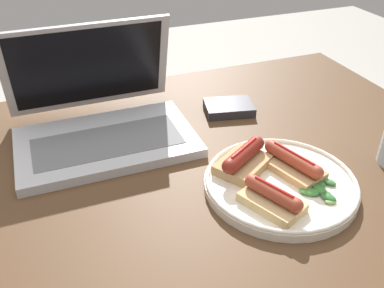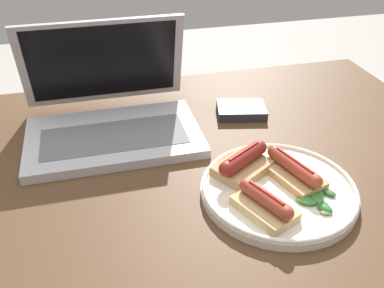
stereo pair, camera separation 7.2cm
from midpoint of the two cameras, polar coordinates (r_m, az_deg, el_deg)
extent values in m
cube|color=#4C331E|center=(0.73, -3.67, -6.80)|extent=(1.29, 0.85, 0.04)
cylinder|color=#4C331E|center=(1.38, 17.34, -5.98)|extent=(0.05, 0.05, 0.70)
cube|color=#B7B7BC|center=(0.84, -7.97, 0.84)|extent=(0.33, 0.21, 0.02)
cube|color=slate|center=(0.82, -7.91, 0.96)|extent=(0.27, 0.11, 0.00)
cube|color=#B7B7BC|center=(0.91, -9.56, 10.66)|extent=(0.33, 0.06, 0.19)
cube|color=black|center=(0.90, -9.54, 10.63)|extent=(0.30, 0.05, 0.17)
cylinder|color=silver|center=(0.72, 14.26, -6.19)|extent=(0.25, 0.25, 0.01)
torus|color=silver|center=(0.71, 14.36, -5.62)|extent=(0.25, 0.25, 0.01)
cube|color=tan|center=(0.74, 15.97, -4.05)|extent=(0.09, 0.12, 0.01)
cylinder|color=#9E3D28|center=(0.73, 16.18, -2.92)|extent=(0.05, 0.10, 0.02)
sphere|color=#9E3D28|center=(0.75, 13.56, -1.10)|extent=(0.02, 0.02, 0.02)
sphere|color=#9E3D28|center=(0.70, 19.00, -4.88)|extent=(0.02, 0.02, 0.02)
cylinder|color=red|center=(0.72, 16.32, -2.18)|extent=(0.03, 0.08, 0.01)
cube|color=tan|center=(0.66, 12.75, -8.49)|extent=(0.09, 0.11, 0.01)
cylinder|color=#9E3D28|center=(0.65, 12.95, -7.25)|extent=(0.05, 0.08, 0.02)
sphere|color=#9E3D28|center=(0.63, 15.72, -9.01)|extent=(0.02, 0.02, 0.02)
sphere|color=#9E3D28|center=(0.67, 10.35, -5.57)|extent=(0.02, 0.02, 0.02)
cylinder|color=red|center=(0.64, 13.07, -6.49)|extent=(0.03, 0.06, 0.00)
cube|color=tan|center=(0.73, 9.55, -3.29)|extent=(0.11, 0.11, 0.02)
cylinder|color=maroon|center=(0.72, 9.70, -1.92)|extent=(0.09, 0.07, 0.03)
sphere|color=maroon|center=(0.75, 11.64, -0.53)|extent=(0.03, 0.03, 0.03)
sphere|color=maroon|center=(0.69, 7.58, -3.44)|extent=(0.03, 0.03, 0.03)
cylinder|color=red|center=(0.71, 9.79, -1.08)|extent=(0.07, 0.04, 0.00)
ellipsoid|color=#387A33|center=(0.70, 17.90, -7.32)|extent=(0.04, 0.03, 0.01)
ellipsoid|color=#387A33|center=(0.72, 19.03, -6.31)|extent=(0.03, 0.03, 0.01)
ellipsoid|color=#2D662D|center=(0.69, 20.18, -8.11)|extent=(0.03, 0.03, 0.01)
ellipsoid|color=#709E4C|center=(0.70, 18.02, -7.32)|extent=(0.01, 0.02, 0.01)
ellipsoid|color=#2D662D|center=(0.72, 18.84, -6.30)|extent=(0.02, 0.02, 0.01)
ellipsoid|color=#2D662D|center=(0.72, 18.70, -5.82)|extent=(0.03, 0.03, 0.01)
ellipsoid|color=#387A33|center=(0.70, 19.21, -7.02)|extent=(0.02, 0.03, 0.01)
ellipsoid|color=#709E4C|center=(0.69, 20.43, -8.66)|extent=(0.02, 0.02, 0.01)
ellipsoid|color=#2D662D|center=(0.70, 19.92, -7.63)|extent=(0.02, 0.03, 0.01)
ellipsoid|color=#2D662D|center=(0.72, 20.57, -6.19)|extent=(0.02, 0.03, 0.01)
cube|color=#232328|center=(0.93, 8.78, 4.43)|extent=(0.12, 0.09, 0.02)
camera|label=1|loc=(0.04, -87.14, 1.85)|focal=40.00mm
camera|label=2|loc=(0.04, 92.86, -1.85)|focal=40.00mm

